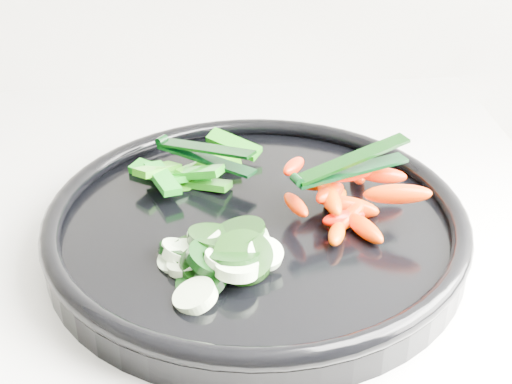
{
  "coord_description": "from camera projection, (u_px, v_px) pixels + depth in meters",
  "views": [
    {
      "loc": [
        0.66,
        1.1,
        1.3
      ],
      "look_at": [
        0.7,
        1.62,
        0.99
      ],
      "focal_mm": 50.0,
      "sensor_mm": 36.0,
      "label": 1
    }
  ],
  "objects": [
    {
      "name": "carrot_pile",
      "position": [
        346.0,
        196.0,
        0.63
      ],
      "size": [
        0.13,
        0.15,
        0.05
      ],
      "color": "#FA5700",
      "rests_on": "veggie_tray"
    },
    {
      "name": "cucumber_pile",
      "position": [
        211.0,
        256.0,
        0.57
      ],
      "size": [
        0.11,
        0.12,
        0.04
      ],
      "color": "black",
      "rests_on": "veggie_tray"
    },
    {
      "name": "tong_carrot",
      "position": [
        349.0,
        166.0,
        0.62
      ],
      "size": [
        0.11,
        0.06,
        0.02
      ],
      "color": "black",
      "rests_on": "carrot_pile"
    },
    {
      "name": "veggie_tray",
      "position": [
        256.0,
        225.0,
        0.63
      ],
      "size": [
        0.39,
        0.39,
        0.04
      ],
      "color": "black",
      "rests_on": "counter"
    },
    {
      "name": "pepper_pile",
      "position": [
        193.0,
        170.0,
        0.7
      ],
      "size": [
        0.14,
        0.12,
        0.04
      ],
      "color": "#0B730A",
      "rests_on": "veggie_tray"
    },
    {
      "name": "tong_pepper",
      "position": [
        202.0,
        152.0,
        0.69
      ],
      "size": [
        0.1,
        0.08,
        0.02
      ],
      "color": "black",
      "rests_on": "pepper_pile"
    }
  ]
}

